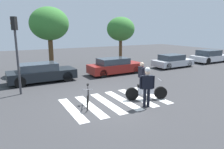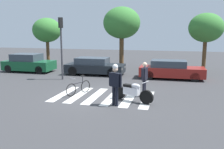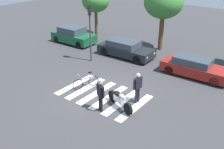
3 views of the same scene
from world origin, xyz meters
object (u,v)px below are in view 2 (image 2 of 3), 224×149
at_px(car_maroon_wagon, 171,70).
at_px(traffic_light_pole, 61,38).
at_px(car_green_compact, 29,63).
at_px(officer_on_foot, 115,81).
at_px(car_black_suv, 94,66).
at_px(police_motorcycle, 132,92).
at_px(officer_by_motorcycle, 144,77).
at_px(leaning_bicycle, 79,87).

height_order(car_maroon_wagon, traffic_light_pole, traffic_light_pole).
height_order(car_green_compact, car_maroon_wagon, car_green_compact).
distance_m(officer_on_foot, car_maroon_wagon, 7.49).
xyz_separation_m(car_green_compact, car_black_suv, (5.73, 0.03, -0.06)).
bearing_deg(traffic_light_pole, police_motorcycle, -36.00).
height_order(police_motorcycle, officer_on_foot, officer_on_foot).
bearing_deg(officer_by_motorcycle, police_motorcycle, -113.20).
bearing_deg(traffic_light_pole, leaning_bicycle, -52.93).
relative_size(officer_on_foot, car_maroon_wagon, 0.42).
height_order(leaning_bicycle, traffic_light_pole, traffic_light_pole).
relative_size(police_motorcycle, officer_by_motorcycle, 1.17).
distance_m(officer_by_motorcycle, car_green_compact, 11.58).
height_order(officer_by_motorcycle, car_green_compact, officer_by_motorcycle).
relative_size(leaning_bicycle, car_maroon_wagon, 0.35).
height_order(officer_by_motorcycle, car_black_suv, officer_by_motorcycle).
relative_size(leaning_bicycle, car_green_compact, 0.39).
bearing_deg(car_green_compact, police_motorcycle, -33.18).
xyz_separation_m(leaning_bicycle, officer_by_motorcycle, (3.45, 0.43, 0.66)).
distance_m(car_black_suv, car_maroon_wagon, 5.75).
height_order(leaning_bicycle, car_green_compact, car_green_compact).
bearing_deg(car_green_compact, officer_by_motorcycle, -27.66).
distance_m(police_motorcycle, officer_on_foot, 1.24).
distance_m(police_motorcycle, officer_by_motorcycle, 1.27).
relative_size(officer_by_motorcycle, traffic_light_pole, 0.42).
height_order(leaning_bicycle, officer_by_motorcycle, officer_by_motorcycle).
bearing_deg(police_motorcycle, traffic_light_pole, 144.00).
bearing_deg(police_motorcycle, car_green_compact, 146.82).
bearing_deg(car_green_compact, car_black_suv, 0.27).
bearing_deg(officer_by_motorcycle, officer_on_foot, -119.97).
distance_m(police_motorcycle, car_black_suv, 7.62).
bearing_deg(traffic_light_pole, car_black_suv, 55.81).
distance_m(officer_on_foot, car_black_suv, 8.06).
bearing_deg(officer_by_motorcycle, car_maroon_wagon, 76.84).
height_order(car_green_compact, car_black_suv, car_green_compact).
bearing_deg(officer_on_foot, officer_by_motorcycle, 60.03).
xyz_separation_m(officer_by_motorcycle, car_green_compact, (-10.25, 5.37, -0.34)).
bearing_deg(car_black_suv, leaning_bicycle, -79.61).
height_order(police_motorcycle, car_maroon_wagon, car_maroon_wagon).
bearing_deg(officer_by_motorcycle, traffic_light_pole, 153.27).
bearing_deg(car_green_compact, leaning_bicycle, -40.51).
distance_m(police_motorcycle, car_maroon_wagon, 6.49).
bearing_deg(traffic_light_pole, officer_by_motorcycle, -26.73).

